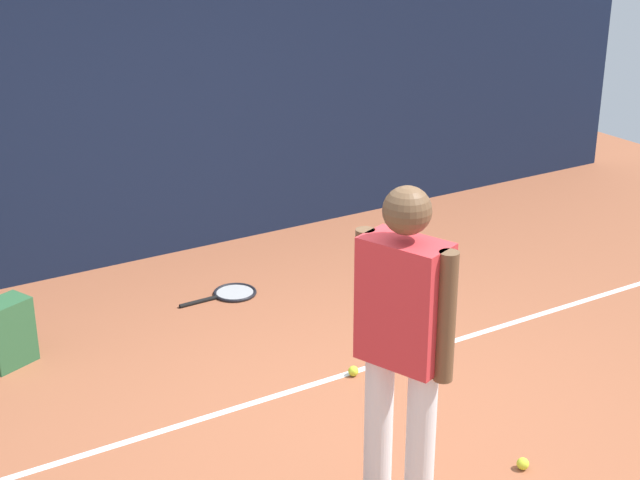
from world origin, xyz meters
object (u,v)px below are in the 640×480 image
(backpack, at_px, (6,333))
(tennis_ball_by_fence, at_px, (353,371))
(tennis_racket, at_px, (231,293))
(tennis_player, at_px, (403,338))
(tennis_ball_near_player, at_px, (523,464))

(backpack, distance_m, tennis_ball_by_fence, 2.22)
(tennis_racket, height_order, tennis_ball_by_fence, tennis_ball_by_fence)
(tennis_player, bearing_deg, tennis_ball_near_player, 65.41)
(tennis_player, height_order, tennis_ball_by_fence, tennis_player)
(tennis_player, bearing_deg, tennis_ball_by_fence, 135.05)
(tennis_player, relative_size, tennis_racket, 2.76)
(backpack, bearing_deg, tennis_ball_by_fence, 121.46)
(tennis_player, xyz_separation_m, backpack, (-1.24, 2.54, -0.76))
(tennis_racket, height_order, backpack, backpack)
(tennis_player, xyz_separation_m, tennis_racket, (0.45, 2.73, -0.95))
(tennis_ball_near_player, bearing_deg, tennis_player, 176.16)
(tennis_ball_near_player, distance_m, tennis_ball_by_fence, 1.32)
(tennis_racket, xyz_separation_m, tennis_ball_near_player, (0.34, -2.78, 0.02))
(backpack, relative_size, tennis_ball_near_player, 6.67)
(tennis_ball_by_fence, bearing_deg, tennis_ball_near_player, -80.26)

